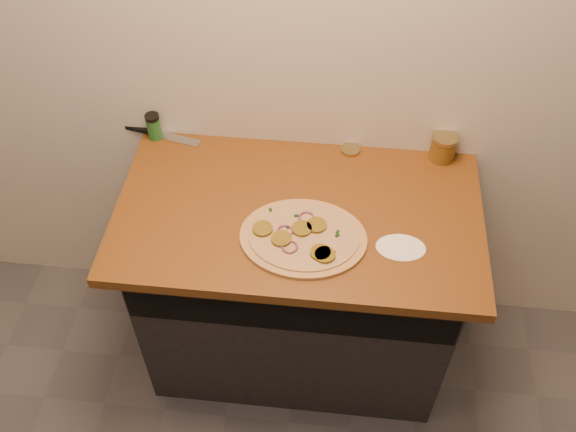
# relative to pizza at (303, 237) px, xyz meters

# --- Properties ---
(cabinet) EXTENTS (1.10, 0.60, 0.86)m
(cabinet) POSITION_rel_pizza_xyz_m (-0.03, 0.15, -0.48)
(cabinet) COLOR black
(cabinet) RESTS_ON ground
(countertop) EXTENTS (1.20, 0.70, 0.04)m
(countertop) POSITION_rel_pizza_xyz_m (-0.03, 0.12, -0.03)
(countertop) COLOR brown
(countertop) RESTS_ON cabinet
(pizza) EXTENTS (0.40, 0.40, 0.03)m
(pizza) POSITION_rel_pizza_xyz_m (0.00, 0.00, 0.00)
(pizza) COLOR tan
(pizza) RESTS_ON countertop
(chefs_knife) EXTENTS (0.29, 0.09, 0.02)m
(chefs_knife) POSITION_rel_pizza_xyz_m (-0.58, 0.44, -0.00)
(chefs_knife) COLOR #B7BAC1
(chefs_knife) RESTS_ON countertop
(mason_jar_lid) EXTENTS (0.08, 0.08, 0.01)m
(mason_jar_lid) POSITION_rel_pizza_xyz_m (0.13, 0.42, -0.00)
(mason_jar_lid) COLOR tan
(mason_jar_lid) RESTS_ON countertop
(salsa_jar) EXTENTS (0.09, 0.09, 0.10)m
(salsa_jar) POSITION_rel_pizza_xyz_m (0.45, 0.42, 0.04)
(salsa_jar) COLOR #9C220F
(salsa_jar) RESTS_ON countertop
(spice_shaker) EXTENTS (0.05, 0.05, 0.10)m
(spice_shaker) POSITION_rel_pizza_xyz_m (-0.58, 0.42, 0.04)
(spice_shaker) COLOR #1D5D26
(spice_shaker) RESTS_ON countertop
(flour_spill) EXTENTS (0.16, 0.16, 0.00)m
(flour_spill) POSITION_rel_pizza_xyz_m (0.31, -0.00, -0.01)
(flour_spill) COLOR white
(flour_spill) RESTS_ON countertop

